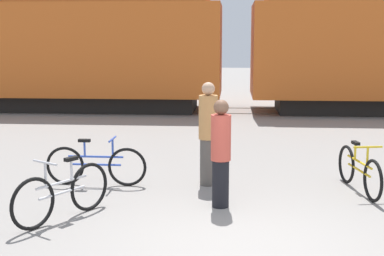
{
  "coord_description": "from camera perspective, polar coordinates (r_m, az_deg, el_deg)",
  "views": [
    {
      "loc": [
        -0.11,
        -6.04,
        2.47
      ],
      "look_at": [
        -0.74,
        2.1,
        1.1
      ],
      "focal_mm": 50.0,
      "sensor_mm": 36.0,
      "label": 1
    }
  ],
  "objects": [
    {
      "name": "bicycle_yellow",
      "position": [
        9.11,
        17.38,
        -4.36
      ],
      "size": [
        0.46,
        1.73,
        0.82
      ],
      "color": "black",
      "rests_on": "ground_plane"
    },
    {
      "name": "bicycle_silver",
      "position": [
        7.59,
        -13.64,
        -6.79
      ],
      "size": [
        0.93,
        1.48,
        0.87
      ],
      "color": "black",
      "rests_on": "ground_plane"
    },
    {
      "name": "bicycle_blue",
      "position": [
        9.22,
        -10.2,
        -3.91
      ],
      "size": [
        1.74,
        0.46,
        0.82
      ],
      "color": "black",
      "rests_on": "ground_plane"
    },
    {
      "name": "ground_plane",
      "position": [
        6.53,
        5.17,
        -12.75
      ],
      "size": [
        80.0,
        80.0,
        0.0
      ],
      "primitive_type": "plane",
      "color": "gray"
    },
    {
      "name": "rail_near",
      "position": [
        17.83,
        4.69,
        1.55
      ],
      "size": [
        35.32,
        0.07,
        0.01
      ],
      "primitive_type": "cube",
      "color": "#4C4238",
      "rests_on": "ground_plane"
    },
    {
      "name": "person_in_tan",
      "position": [
        9.0,
        1.72,
        -0.59
      ],
      "size": [
        0.32,
        0.32,
        1.76
      ],
      "rotation": [
        0.0,
        0.0,
        0.25
      ],
      "color": "#514C47",
      "rests_on": "ground_plane"
    },
    {
      "name": "rail_far",
      "position": [
        19.25,
        4.68,
        2.14
      ],
      "size": [
        35.32,
        0.07,
        0.01
      ],
      "primitive_type": "cube",
      "color": "#4C4238",
      "rests_on": "ground_plane"
    },
    {
      "name": "person_in_red",
      "position": [
        7.84,
        3.09,
        -2.67
      ],
      "size": [
        0.29,
        0.29,
        1.6
      ],
      "rotation": [
        0.0,
        0.0,
        2.2
      ],
      "color": "black",
      "rests_on": "ground_plane"
    },
    {
      "name": "freight_train",
      "position": [
        18.38,
        4.8,
        10.02
      ],
      "size": [
        23.32,
        3.08,
        5.09
      ],
      "color": "black",
      "rests_on": "ground_plane"
    }
  ]
}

